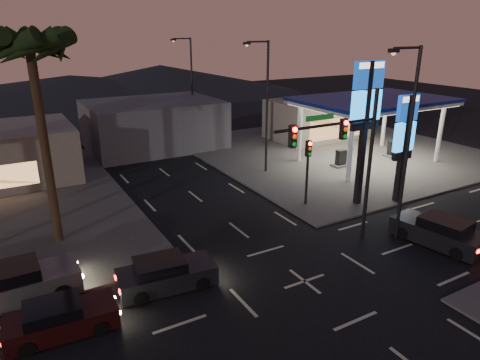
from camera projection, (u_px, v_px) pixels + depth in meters
ground at (305, 281)px, 19.20m from camera, size 140.00×140.00×0.00m
corner_lot_ne at (335, 151)px, 39.78m from camera, size 24.00×24.00×0.12m
gas_station at (373, 103)px, 34.84m from camera, size 12.20×8.20×5.47m
convenience_store at (318, 119)px, 44.17m from camera, size 10.00×6.00×4.00m
pylon_sign_tall at (366, 106)px, 25.57m from camera, size 2.20×0.35×9.00m
pylon_sign_short at (405, 133)px, 26.49m from camera, size 1.60×0.35×7.00m
traffic_signal_mast at (346, 148)px, 20.86m from camera, size 6.10×0.39×8.00m
pedestal_signal at (308, 162)px, 26.52m from camera, size 0.32×0.39×4.30m
streetlight_near at (406, 135)px, 21.30m from camera, size 2.14×0.25×10.00m
streetlight_mid at (265, 100)px, 31.96m from camera, size 2.14×0.25×10.00m
streetlight_far at (190, 82)px, 43.43m from camera, size 2.14×0.25×10.00m
palm_a at (31, 59)px, 19.65m from camera, size 4.41×4.41×10.86m
building_far_mid at (154, 124)px, 40.71m from camera, size 12.00×9.00×4.40m
hill_right at (161, 80)px, 74.55m from camera, size 50.00×50.00×5.00m
hill_center at (71, 88)px, 67.70m from camera, size 60.00×60.00×4.00m
car_lane_a_front at (165, 274)px, 18.55m from camera, size 4.43×2.16×1.40m
car_lane_a_mid at (60, 319)px, 15.75m from camera, size 4.10×1.89×1.31m
car_lane_b_front at (17, 284)px, 17.68m from camera, size 4.92×2.16×1.59m
suv_station at (439, 232)px, 22.31m from camera, size 2.66×4.82×1.53m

